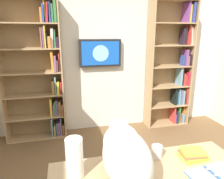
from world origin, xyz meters
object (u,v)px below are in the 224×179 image
bookshelf_right (39,71)px  desk_book_stack (193,154)px  paper_towel_roll (75,158)px  open_binder (216,176)px  cat (125,152)px  wall_mounted_tv (100,53)px  bookshelf_left (174,68)px  coffee_mug (157,152)px

bookshelf_right → desk_book_stack: bearing=120.7°
paper_towel_roll → desk_book_stack: size_ratio=1.40×
bookshelf_right → open_binder: 2.73m
bookshelf_right → cat: (-0.73, 2.23, -0.17)m
bookshelf_right → cat: bookshelf_right is taller
wall_mounted_tv → open_binder: (-0.31, 2.46, -0.58)m
wall_mounted_tv → bookshelf_left: bearing=176.5°
bookshelf_left → open_binder: bearing=66.4°
cat → desk_book_stack: 0.57m
bookshelf_left → coffee_mug: bookshelf_left is taller
desk_book_stack → bookshelf_left: bearing=-116.2°
cat → open_binder: (-0.57, 0.15, -0.17)m
bookshelf_right → open_binder: size_ratio=6.33×
bookshelf_right → coffee_mug: 2.34m
bookshelf_left → wall_mounted_tv: size_ratio=3.18×
paper_towel_roll → coffee_mug: size_ratio=2.80×
bookshelf_right → cat: size_ratio=3.48×
cat → coffee_mug: size_ratio=6.60×
coffee_mug → desk_book_stack: bearing=164.8°
bookshelf_left → cat: 2.75m
paper_towel_roll → desk_book_stack: paper_towel_roll is taller
wall_mounted_tv → coffee_mug: wall_mounted_tv is taller
paper_towel_roll → coffee_mug: (-0.61, -0.07, -0.09)m
cat → desk_book_stack: cat is taller
bookshelf_right → coffee_mug: bookshelf_right is taller
bookshelf_right → open_binder: (-1.30, 2.38, -0.33)m
bookshelf_left → desk_book_stack: bookshelf_left is taller
cat → desk_book_stack: size_ratio=3.29×
wall_mounted_tv → paper_towel_roll: (0.57, 2.24, -0.46)m
desk_book_stack → open_binder: bearing=94.8°
open_binder → desk_book_stack: size_ratio=1.81×
open_binder → paper_towel_roll: (0.88, -0.22, 0.13)m
wall_mounted_tv → cat: wall_mounted_tv is taller
paper_towel_roll → bookshelf_left: bearing=-131.7°
wall_mounted_tv → cat: bearing=83.5°
bookshelf_left → wall_mounted_tv: bookshelf_left is taller
wall_mounted_tv → coffee_mug: size_ratio=7.34×
wall_mounted_tv → cat: size_ratio=1.11×
bookshelf_left → wall_mounted_tv: bearing=-3.5°
cat → open_binder: cat is taller
cat → paper_towel_roll: size_ratio=2.36×
wall_mounted_tv → bookshelf_right: bearing=4.7°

